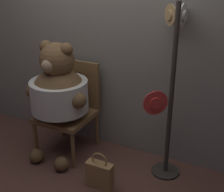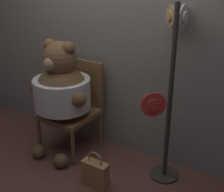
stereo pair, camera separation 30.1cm
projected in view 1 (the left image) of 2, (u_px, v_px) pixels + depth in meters
ground_plane at (84, 168)px, 3.22m from camera, size 14.00×14.00×0.00m
wall_back at (110, 29)px, 3.20m from camera, size 8.00×0.10×2.66m
chair at (71, 105)px, 3.41m from camera, size 0.54×0.55×0.98m
teddy_bear at (59, 92)px, 3.17m from camera, size 0.71×0.63×1.26m
hat_display_rack at (169, 96)px, 2.86m from camera, size 0.35×0.43×1.67m
handbag_on_ground at (100, 174)px, 2.91m from camera, size 0.26×0.10×0.37m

